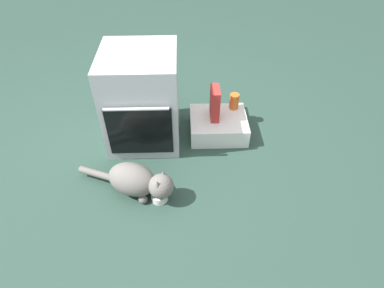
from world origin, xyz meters
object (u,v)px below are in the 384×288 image
object	(u,v)px
oven	(142,98)
sauce_jar	(234,101)
food_bowl	(160,196)
cereal_box	(215,103)
pantry_cabinet	(218,125)
cat	(138,181)

from	to	relation	value
oven	sauce_jar	distance (m)	0.80
food_bowl	cereal_box	bearing A→B (deg)	58.94
oven	sauce_jar	world-z (taller)	oven
pantry_cabinet	cereal_box	xyz separation A→B (m)	(-0.04, 0.01, 0.22)
food_bowl	cat	xyz separation A→B (m)	(-0.15, 0.06, 0.10)
oven	sauce_jar	bearing A→B (deg)	11.32
pantry_cabinet	sauce_jar	xyz separation A→B (m)	(0.14, 0.14, 0.15)
pantry_cabinet	food_bowl	distance (m)	0.87
sauce_jar	food_bowl	bearing A→B (deg)	-126.03
cereal_box	pantry_cabinet	bearing A→B (deg)	-19.07
oven	cereal_box	bearing A→B (deg)	2.91
cat	cereal_box	size ratio (longest dim) A/B	2.58
oven	pantry_cabinet	size ratio (longest dim) A/B	1.61
cereal_box	oven	bearing A→B (deg)	-177.09
pantry_cabinet	food_bowl	world-z (taller)	pantry_cabinet
food_bowl	sauce_jar	bearing A→B (deg)	53.97
cereal_box	sauce_jar	size ratio (longest dim) A/B	2.00
oven	sauce_jar	xyz separation A→B (m)	(0.77, 0.15, -0.15)
oven	food_bowl	distance (m)	0.80
food_bowl	cat	world-z (taller)	cat
oven	pantry_cabinet	distance (m)	0.70
cereal_box	cat	bearing A→B (deg)	-131.24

